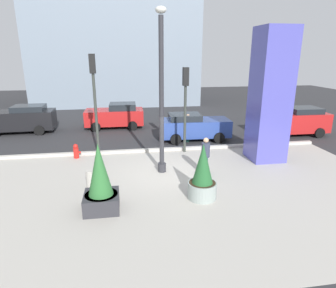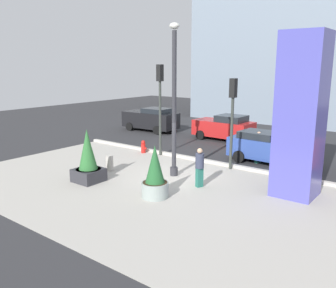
# 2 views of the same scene
# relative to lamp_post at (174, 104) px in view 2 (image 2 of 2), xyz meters

# --- Properties ---
(ground_plane) EXTENTS (60.00, 60.00, 0.00)m
(ground_plane) POSITION_rel_lamp_post_xyz_m (0.23, 3.75, -3.32)
(ground_plane) COLOR #2D2D30
(plaza_pavement) EXTENTS (18.00, 10.00, 0.02)m
(plaza_pavement) POSITION_rel_lamp_post_xyz_m (0.23, -2.25, -3.32)
(plaza_pavement) COLOR #ADA89E
(plaza_pavement) RESTS_ON ground_plane
(curb_strip) EXTENTS (18.00, 0.24, 0.16)m
(curb_strip) POSITION_rel_lamp_post_xyz_m (0.23, 2.87, -3.24)
(curb_strip) COLOR #B7B2A8
(curb_strip) RESTS_ON ground_plane
(lamp_post) EXTENTS (0.44, 0.44, 6.81)m
(lamp_post) POSITION_rel_lamp_post_xyz_m (0.00, 0.00, 0.00)
(lamp_post) COLOR #2D2D33
(lamp_post) RESTS_ON ground_plane
(art_pillar_blue) EXTENTS (1.58, 1.58, 6.26)m
(art_pillar_blue) POSITION_rel_lamp_post_xyz_m (5.31, 0.87, -0.19)
(art_pillar_blue) COLOR #4C4CAD
(art_pillar_blue) RESTS_ON ground_plane
(potted_plant_curbside) EXTENTS (1.05, 1.05, 2.08)m
(potted_plant_curbside) POSITION_rel_lamp_post_xyz_m (1.10, -2.71, -2.45)
(potted_plant_curbside) COLOR gray
(potted_plant_curbside) RESTS_ON ground_plane
(potted_plant_by_pillar) EXTENTS (1.16, 1.16, 2.34)m
(potted_plant_by_pillar) POSITION_rel_lamp_post_xyz_m (-2.46, -2.99, -2.33)
(potted_plant_by_pillar) COLOR #2D2D33
(potted_plant_by_pillar) RESTS_ON ground_plane
(fire_hydrant) EXTENTS (0.36, 0.26, 0.75)m
(fire_hydrant) POSITION_rel_lamp_post_xyz_m (-4.03, 2.43, -2.95)
(fire_hydrant) COLOR red
(fire_hydrant) RESTS_ON ground_plane
(concrete_bollard) EXTENTS (0.36, 0.36, 0.75)m
(concrete_bollard) POSITION_rel_lamp_post_xyz_m (-2.96, -1.26, -2.95)
(concrete_bollard) COLOR #B2ADA3
(concrete_bollard) RESTS_ON ground_plane
(traffic_light_corner) EXTENTS (0.28, 0.42, 4.43)m
(traffic_light_corner) POSITION_rel_lamp_post_xyz_m (1.58, 2.56, -0.33)
(traffic_light_corner) COLOR #333833
(traffic_light_corner) RESTS_ON ground_plane
(traffic_light_far_side) EXTENTS (0.28, 0.42, 5.07)m
(traffic_light_far_side) POSITION_rel_lamp_post_xyz_m (-2.94, 2.66, 0.06)
(traffic_light_far_side) COLOR #333833
(traffic_light_far_side) RESTS_ON ground_plane
(car_far_lane) EXTENTS (4.24, 2.11, 1.62)m
(car_far_lane) POSITION_rel_lamp_post_xyz_m (2.61, 4.77, -2.49)
(car_far_lane) COLOR #2D4793
(car_far_lane) RESTS_ON ground_plane
(car_curb_east) EXTENTS (4.06, 2.14, 1.74)m
(car_curb_east) POSITION_rel_lamp_post_xyz_m (-2.13, 8.64, -2.45)
(car_curb_east) COLOR red
(car_curb_east) RESTS_ON ground_plane
(car_passing_lane) EXTENTS (4.44, 2.15, 1.81)m
(car_passing_lane) POSITION_rel_lamp_post_xyz_m (-8.34, 8.25, -2.39)
(car_passing_lane) COLOR black
(car_passing_lane) RESTS_ON ground_plane
(pedestrian_by_curb) EXTENTS (0.48, 0.48, 1.67)m
(pedestrian_by_curb) POSITION_rel_lamp_post_xyz_m (2.17, 4.45, -2.39)
(pedestrian_by_curb) COLOR #236656
(pedestrian_by_curb) RESTS_ON ground_plane
(pedestrian_crossing) EXTENTS (0.47, 0.47, 1.68)m
(pedestrian_crossing) POSITION_rel_lamp_post_xyz_m (1.80, -0.64, -2.39)
(pedestrian_crossing) COLOR #236656
(pedestrian_crossing) RESTS_ON ground_plane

